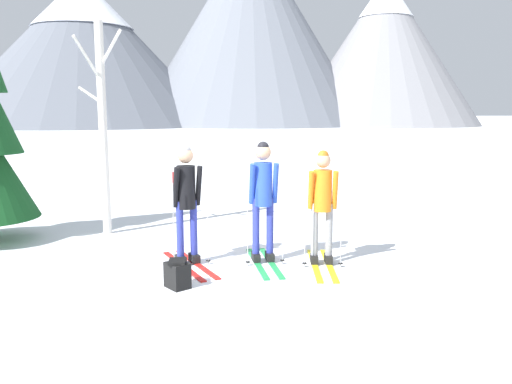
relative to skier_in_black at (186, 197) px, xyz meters
name	(u,v)px	position (x,y,z in m)	size (l,w,h in m)	color
ground_plane	(248,265)	(0.93, -0.11, -1.04)	(400.00, 400.00, 0.00)	white
skier_in_black	(186,197)	(0.00, 0.00, 0.00)	(0.99, 1.66, 1.83)	red
skier_in_blue	(263,194)	(1.17, 0.06, 0.03)	(0.61, 1.67, 1.87)	green
skier_in_orange	(322,200)	(2.06, -0.09, -0.06)	(0.61, 1.70, 1.75)	yellow
birch_tree_tall	(103,126)	(-1.70, 2.08, 1.01)	(0.93, 0.77, 3.94)	silver
backpack_on_snow_front	(177,274)	(-0.04, -1.10, -0.86)	(0.39, 0.40, 0.38)	black
mountain_ridge_distant	(212,40)	(-2.03, 74.73, 11.77)	(80.49, 41.17, 29.58)	slate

